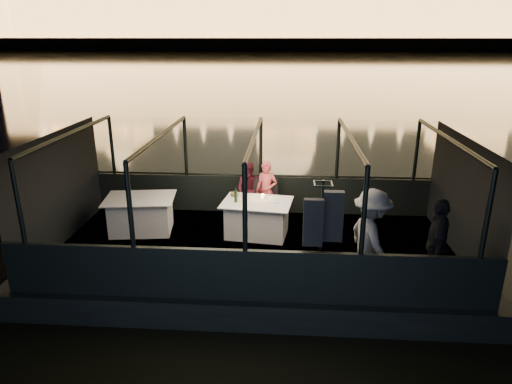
# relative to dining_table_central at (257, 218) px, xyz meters

# --- Properties ---
(river_water) EXTENTS (500.00, 500.00, 0.00)m
(river_water) POSITION_rel_dining_table_central_xyz_m (-0.01, 79.41, -0.89)
(river_water) COLOR black
(river_water) RESTS_ON ground
(boat_hull) EXTENTS (8.60, 4.40, 1.00)m
(boat_hull) POSITION_rel_dining_table_central_xyz_m (-0.01, -0.59, -0.89)
(boat_hull) COLOR black
(boat_hull) RESTS_ON river_water
(boat_deck) EXTENTS (8.00, 4.00, 0.04)m
(boat_deck) POSITION_rel_dining_table_central_xyz_m (-0.01, -0.59, -0.41)
(boat_deck) COLOR black
(boat_deck) RESTS_ON boat_hull
(gunwale_port) EXTENTS (8.00, 0.08, 0.90)m
(gunwale_port) POSITION_rel_dining_table_central_xyz_m (-0.01, 1.41, 0.06)
(gunwale_port) COLOR black
(gunwale_port) RESTS_ON boat_deck
(gunwale_starboard) EXTENTS (8.00, 0.08, 0.90)m
(gunwale_starboard) POSITION_rel_dining_table_central_xyz_m (-0.01, -2.59, 0.06)
(gunwale_starboard) COLOR black
(gunwale_starboard) RESTS_ON boat_deck
(cabin_glass_port) EXTENTS (8.00, 0.02, 1.40)m
(cabin_glass_port) POSITION_rel_dining_table_central_xyz_m (-0.01, 1.41, 1.21)
(cabin_glass_port) COLOR #99B2B2
(cabin_glass_port) RESTS_ON gunwale_port
(cabin_glass_starboard) EXTENTS (8.00, 0.02, 1.40)m
(cabin_glass_starboard) POSITION_rel_dining_table_central_xyz_m (-0.01, -2.59, 1.21)
(cabin_glass_starboard) COLOR #99B2B2
(cabin_glass_starboard) RESTS_ON gunwale_starboard
(cabin_roof_glass) EXTENTS (8.00, 4.00, 0.02)m
(cabin_roof_glass) POSITION_rel_dining_table_central_xyz_m (-0.01, -0.59, 1.91)
(cabin_roof_glass) COLOR #99B2B2
(cabin_roof_glass) RESTS_ON boat_deck
(end_wall_fore) EXTENTS (0.02, 4.00, 2.30)m
(end_wall_fore) POSITION_rel_dining_table_central_xyz_m (-4.01, -0.59, 0.76)
(end_wall_fore) COLOR black
(end_wall_fore) RESTS_ON boat_deck
(end_wall_aft) EXTENTS (0.02, 4.00, 2.30)m
(end_wall_aft) POSITION_rel_dining_table_central_xyz_m (3.99, -0.59, 0.76)
(end_wall_aft) COLOR black
(end_wall_aft) RESTS_ON boat_deck
(canopy_ribs) EXTENTS (8.00, 4.00, 2.30)m
(canopy_ribs) POSITION_rel_dining_table_central_xyz_m (-0.01, -0.59, 0.76)
(canopy_ribs) COLOR black
(canopy_ribs) RESTS_ON boat_deck
(embankment) EXTENTS (400.00, 140.00, 6.00)m
(embankment) POSITION_rel_dining_table_central_xyz_m (-0.01, 209.41, 0.11)
(embankment) COLOR #423D33
(embankment) RESTS_ON ground
(dining_table_central) EXTENTS (1.57, 1.23, 0.77)m
(dining_table_central) POSITION_rel_dining_table_central_xyz_m (0.00, 0.00, 0.00)
(dining_table_central) COLOR white
(dining_table_central) RESTS_ON boat_deck
(dining_table_aft) EXTENTS (1.61, 1.25, 0.79)m
(dining_table_aft) POSITION_rel_dining_table_central_xyz_m (-2.55, 0.02, 0.00)
(dining_table_aft) COLOR white
(dining_table_aft) RESTS_ON boat_deck
(chair_port_left) EXTENTS (0.46, 0.46, 0.95)m
(chair_port_left) POSITION_rel_dining_table_central_xyz_m (-0.17, 0.80, 0.06)
(chair_port_left) COLOR black
(chair_port_left) RESTS_ON boat_deck
(chair_port_right) EXTENTS (0.48, 0.48, 0.95)m
(chair_port_right) POSITION_rel_dining_table_central_xyz_m (0.19, 0.79, 0.06)
(chair_port_right) COLOR black
(chair_port_right) RESTS_ON boat_deck
(coat_stand) EXTENTS (0.56, 0.45, 2.00)m
(coat_stand) POSITION_rel_dining_table_central_xyz_m (1.18, -2.34, 0.51)
(coat_stand) COLOR black
(coat_stand) RESTS_ON boat_deck
(person_woman_coral) EXTENTS (0.57, 0.45, 1.40)m
(person_woman_coral) POSITION_rel_dining_table_central_xyz_m (0.16, 0.92, 0.36)
(person_woman_coral) COLOR #E8545C
(person_woman_coral) RESTS_ON boat_deck
(person_man_maroon) EXTENTS (0.80, 0.72, 1.37)m
(person_man_maroon) POSITION_rel_dining_table_central_xyz_m (-0.25, 0.96, 0.36)
(person_man_maroon) COLOR #3E111B
(person_man_maroon) RESTS_ON boat_deck
(passenger_stripe) EXTENTS (0.96, 1.28, 1.75)m
(passenger_stripe) POSITION_rel_dining_table_central_xyz_m (2.05, -1.99, 0.47)
(passenger_stripe) COLOR silver
(passenger_stripe) RESTS_ON boat_deck
(passenger_dark) EXTENTS (0.65, 1.03, 1.62)m
(passenger_dark) POSITION_rel_dining_table_central_xyz_m (3.14, -1.97, 0.47)
(passenger_dark) COLOR black
(passenger_dark) RESTS_ON boat_deck
(wine_bottle) EXTENTS (0.07, 0.07, 0.32)m
(wine_bottle) POSITION_rel_dining_table_central_xyz_m (-0.45, -0.05, 0.53)
(wine_bottle) COLOR #133519
(wine_bottle) RESTS_ON dining_table_central
(bread_basket) EXTENTS (0.24, 0.24, 0.07)m
(bread_basket) POSITION_rel_dining_table_central_xyz_m (-0.51, 0.33, 0.42)
(bread_basket) COLOR brown
(bread_basket) RESTS_ON dining_table_central
(amber_candle) EXTENTS (0.07, 0.07, 0.09)m
(amber_candle) POSITION_rel_dining_table_central_xyz_m (0.10, 0.24, 0.42)
(amber_candle) COLOR gold
(amber_candle) RESTS_ON dining_table_central
(plate_near) EXTENTS (0.23, 0.23, 0.01)m
(plate_near) POSITION_rel_dining_table_central_xyz_m (0.35, 0.01, 0.39)
(plate_near) COLOR white
(plate_near) RESTS_ON dining_table_central
(plate_far) EXTENTS (0.30, 0.30, 0.01)m
(plate_far) POSITION_rel_dining_table_central_xyz_m (-0.32, 0.32, 0.39)
(plate_far) COLOR silver
(plate_far) RESTS_ON dining_table_central
(wine_glass_white) EXTENTS (0.07, 0.07, 0.18)m
(wine_glass_white) POSITION_rel_dining_table_central_xyz_m (-0.40, 0.05, 0.48)
(wine_glass_white) COLOR silver
(wine_glass_white) RESTS_ON dining_table_central
(wine_glass_red) EXTENTS (0.08, 0.08, 0.21)m
(wine_glass_red) POSITION_rel_dining_table_central_xyz_m (0.25, 0.42, 0.48)
(wine_glass_red) COLOR silver
(wine_glass_red) RESTS_ON dining_table_central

